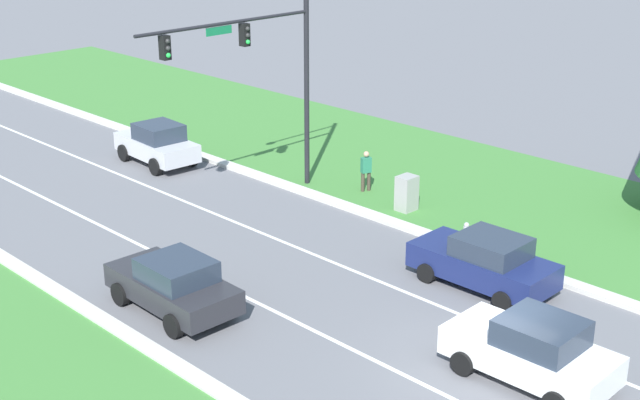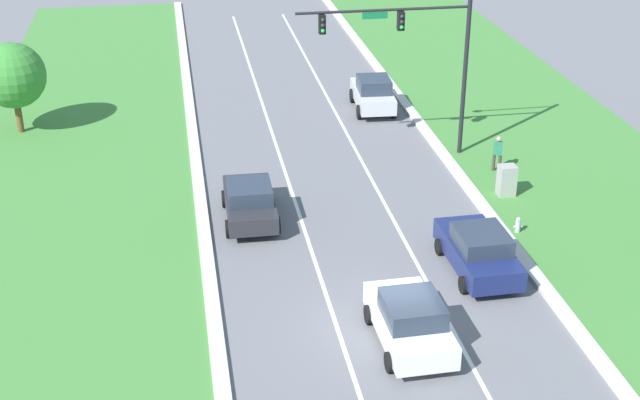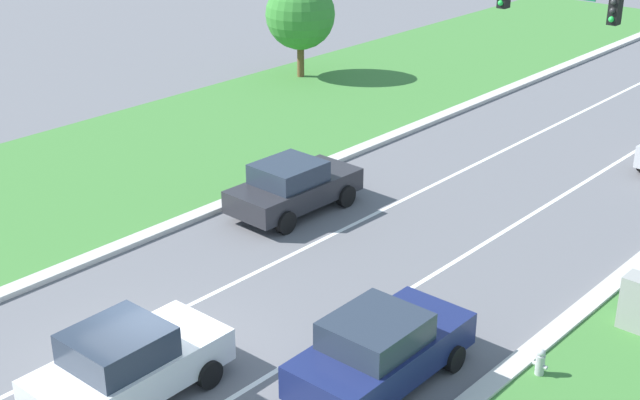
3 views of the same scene
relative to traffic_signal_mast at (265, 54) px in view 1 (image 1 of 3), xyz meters
name	(u,v)px [view 1 (image 1 of 3)]	position (x,y,z in m)	size (l,w,h in m)	color
ground_plane	(489,368)	(-4.31, -13.27, -5.55)	(160.00, 160.00, 0.00)	slate
curb_strip_right	(601,295)	(1.34, -13.27, -5.48)	(0.50, 90.00, 0.15)	beige
lane_stripe_inner_left	(446,395)	(-6.11, -13.27, -5.55)	(0.14, 81.00, 0.01)	white
lane_stripe_inner_right	(529,343)	(-2.51, -13.27, -5.55)	(0.14, 81.00, 0.01)	white
traffic_signal_mast	(265,54)	(0.00, 0.00, 0.00)	(7.69, 0.41, 8.38)	black
silver_sedan	(157,144)	(-0.52, 6.43, -4.65)	(2.19, 4.22, 1.80)	silver
charcoal_sedan	(174,284)	(-8.09, -5.09, -4.72)	(2.13, 4.30, 1.64)	#28282D
white_sedan	(532,350)	(-4.08, -14.31, -4.70)	(2.18, 4.22, 1.72)	white
navy_sedan	(485,261)	(-0.55, -10.40, -4.72)	(2.15, 4.42, 1.67)	navy
utility_cabinet	(407,194)	(2.61, -4.73, -4.85)	(0.70, 0.60, 1.39)	#9E9E99
pedestrian	(366,170)	(3.09, -2.28, -4.61)	(0.43, 0.34, 1.69)	#42382D
fire_hydrant	(466,232)	(1.90, -7.95, -5.21)	(0.34, 0.20, 0.70)	#B7B7BC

